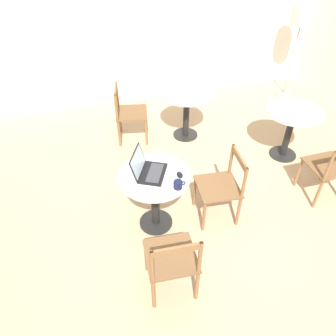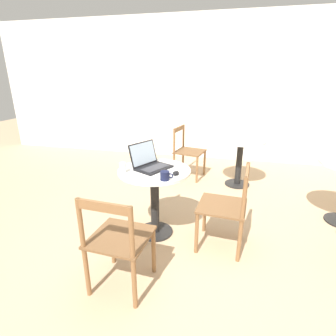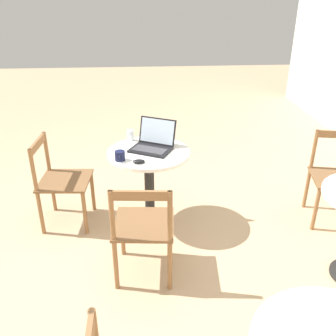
{
  "view_description": "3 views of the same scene",
  "coord_description": "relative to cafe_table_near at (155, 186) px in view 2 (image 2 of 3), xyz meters",
  "views": [
    {
      "loc": [
        -0.95,
        -2.1,
        2.92
      ],
      "look_at": [
        -0.23,
        0.39,
        0.71
      ],
      "focal_mm": 35.0,
      "sensor_mm": 36.0,
      "label": 1
    },
    {
      "loc": [
        0.31,
        -2.07,
        1.63
      ],
      "look_at": [
        -0.3,
        0.45,
        0.7
      ],
      "focal_mm": 28.0,
      "sensor_mm": 36.0,
      "label": 2
    },
    {
      "loc": [
        2.63,
        0.25,
        2.05
      ],
      "look_at": [
        -0.24,
        0.46,
        0.64
      ],
      "focal_mm": 40.0,
      "sensor_mm": 36.0,
      "label": 3
    }
  ],
  "objects": [
    {
      "name": "mug",
      "position": [
        0.17,
        -0.24,
        0.22
      ],
      "size": [
        0.12,
        0.09,
        0.08
      ],
      "color": "#141938",
      "rests_on": "cafe_table_near"
    },
    {
      "name": "chair_near_front",
      "position": [
        -0.06,
        -0.81,
        -0.12
      ],
      "size": [
        0.48,
        0.48,
        0.84
      ],
      "color": "brown",
      "rests_on": "ground_plane"
    },
    {
      "name": "cafe_table_near",
      "position": [
        0.0,
        0.0,
        0.0
      ],
      "size": [
        0.73,
        0.73,
        0.73
      ],
      "color": "black",
      "rests_on": "ground_plane"
    },
    {
      "name": "chair_near_right",
      "position": [
        0.74,
        -0.06,
        -0.12
      ],
      "size": [
        0.48,
        0.48,
        0.84
      ],
      "color": "brown",
      "rests_on": "ground_plane"
    },
    {
      "name": "drinking_glass",
      "position": [
        -0.27,
        -0.16,
        0.23
      ],
      "size": [
        0.06,
        0.06,
        0.1
      ],
      "color": "silver",
      "rests_on": "cafe_table_near"
    },
    {
      "name": "ground_plane",
      "position": [
        0.4,
        -0.3,
        -0.56
      ],
      "size": [
        16.0,
        16.0,
        0.0
      ],
      "primitive_type": "plane",
      "color": "tan"
    },
    {
      "name": "chair_far_left",
      "position": [
        0.05,
        1.74,
        -0.12
      ],
      "size": [
        0.52,
        0.52,
        0.84
      ],
      "color": "brown",
      "rests_on": "ground_plane"
    },
    {
      "name": "laptop",
      "position": [
        -0.05,
        0.04,
        0.23
      ],
      "size": [
        0.43,
        0.45,
        0.25
      ],
      "color": "black",
      "rests_on": "cafe_table_near"
    },
    {
      "name": "cafe_table_far",
      "position": [
        0.88,
        1.58,
        0.0
      ],
      "size": [
        0.73,
        0.73,
        0.73
      ],
      "color": "black",
      "rests_on": "ground_plane"
    },
    {
      "name": "mouse",
      "position": [
        0.24,
        -0.09,
        0.19
      ],
      "size": [
        0.06,
        0.1,
        0.03
      ],
      "color": "black",
      "rests_on": "cafe_table_near"
    },
    {
      "name": "wall_back",
      "position": [
        0.4,
        2.93,
        0.79
      ],
      "size": [
        9.4,
        0.06,
        2.7
      ],
      "color": "white",
      "rests_on": "ground_plane"
    }
  ]
}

